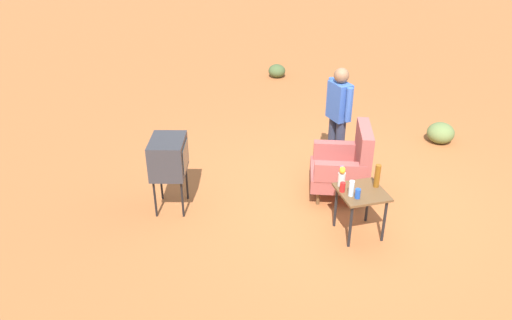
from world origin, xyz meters
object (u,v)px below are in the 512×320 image
bottle_short_clear (351,188)px  bottle_tall_amber (377,176)px  person_standing (338,114)px  soda_can_blue (358,194)px  tv_on_stand (169,157)px  soda_can_red (342,187)px  armchair (346,165)px  flower_vase (342,175)px  side_table (361,198)px

bottle_short_clear → bottle_tall_amber: size_ratio=0.67×
person_standing → soda_can_blue: (1.76, -0.49, -0.26)m
tv_on_stand → bottle_short_clear: (1.26, 2.02, -0.06)m
soda_can_red → armchair: bearing=152.6°
tv_on_stand → soda_can_red: 2.27m
tv_on_stand → flower_vase: 2.25m
tv_on_stand → bottle_short_clear: tv_on_stand is taller
side_table → tv_on_stand: 2.52m
side_table → person_standing: person_standing is taller
side_table → person_standing: size_ratio=0.38×
person_standing → soda_can_red: person_standing is taller
side_table → person_standing: 1.72m
soda_can_blue → bottle_tall_amber: (-0.18, 0.34, 0.09)m
person_standing → bottle_short_clear: 1.79m
side_table → person_standing: (-1.63, 0.37, 0.41)m
side_table → tv_on_stand: bearing=-118.7°
tv_on_stand → soda_can_red: (1.15, 1.96, -0.10)m
armchair → person_standing: bearing=167.0°
bottle_short_clear → bottle_tall_amber: bottle_tall_amber is taller
bottle_short_clear → soda_can_red: (-0.11, -0.06, -0.04)m
tv_on_stand → soda_can_blue: size_ratio=8.44×
bottle_tall_amber → flower_vase: bottle_tall_amber is taller
side_table → armchair: bearing=167.7°
armchair → bottle_short_clear: armchair is taller
side_table → bottle_tall_amber: 0.33m
armchair → bottle_short_clear: bearing=-21.3°
armchair → soda_can_red: 0.95m
armchair → flower_vase: (0.70, -0.39, 0.27)m
armchair → person_standing: person_standing is taller
person_standing → soda_can_red: size_ratio=13.44×
armchair → flower_vase: armchair is taller
tv_on_stand → armchair: bearing=82.5°
side_table → bottle_short_clear: size_ratio=3.11×
side_table → soda_can_blue: bearing=-44.3°
armchair → soda_can_blue: bearing=-17.3°
armchair → tv_on_stand: 2.43m
bottle_tall_amber → flower_vase: (-0.13, -0.41, -0.00)m
tv_on_stand → soda_can_blue: bearing=57.3°
tv_on_stand → soda_can_blue: 2.47m
armchair → bottle_short_clear: 1.04m
tv_on_stand → soda_can_red: bearing=59.7°
soda_can_blue → bottle_short_clear: 0.10m
side_table → bottle_tall_amber: size_ratio=2.07×
person_standing → soda_can_blue: person_standing is taller
tv_on_stand → person_standing: person_standing is taller
bottle_short_clear → bottle_tall_amber: 0.41m
bottle_short_clear → bottle_tall_amber: (-0.11, 0.39, 0.05)m
flower_vase → armchair: bearing=150.9°
flower_vase → soda_can_blue: bearing=13.1°
side_table → soda_can_red: (-0.06, -0.24, 0.15)m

